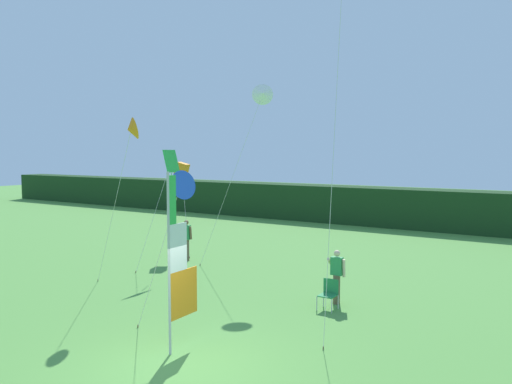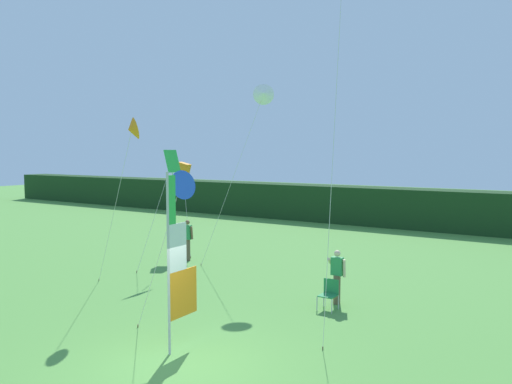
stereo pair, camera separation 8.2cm
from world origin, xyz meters
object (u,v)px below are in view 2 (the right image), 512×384
object	(u,v)px
banner_flag	(177,266)
kite_green_diamond_3	(171,165)
folding_chair	(329,292)
kite_blue_delta_0	(180,186)
kite_white_delta_6	(263,94)
person_near_banner	(337,275)
person_mid_field	(188,239)
kite_orange_delta_5	(132,130)
kite_orange_box_1	(183,171)

from	to	relation	value
banner_flag	kite_green_diamond_3	xyz separation A→B (m)	(-6.06, 6.59, 2.15)
folding_chair	kite_blue_delta_0	xyz separation A→B (m)	(-2.81, -3.47, 3.30)
kite_white_delta_6	kite_green_diamond_3	bearing A→B (deg)	-157.39
person_near_banner	person_mid_field	xyz separation A→B (m)	(-7.96, 2.31, 0.05)
kite_blue_delta_0	kite_white_delta_6	size ratio (longest dim) A/B	0.57
folding_chair	kite_white_delta_6	world-z (taller)	kite_white_delta_6
kite_orange_delta_5	kite_blue_delta_0	bearing A→B (deg)	-24.40
folding_chair	kite_orange_delta_5	distance (m)	8.14
folding_chair	kite_white_delta_6	xyz separation A→B (m)	(-4.31, 3.22, 6.46)
kite_blue_delta_0	kite_white_delta_6	distance (m)	7.55
person_near_banner	kite_blue_delta_0	distance (m)	5.74
person_near_banner	person_mid_field	distance (m)	8.29
banner_flag	person_mid_field	world-z (taller)	banner_flag
person_near_banner	kite_green_diamond_3	xyz separation A→B (m)	(-7.80, 1.15, 3.30)
person_mid_field	kite_orange_box_1	xyz separation A→B (m)	(-1.46, 1.43, 2.87)
kite_green_diamond_3	banner_flag	bearing A→B (deg)	-47.37
kite_blue_delta_0	kite_orange_delta_5	size ratio (longest dim) A/B	0.72
banner_flag	kite_blue_delta_0	distance (m)	2.46
kite_blue_delta_0	person_near_banner	bearing A→B (deg)	55.63
kite_green_diamond_3	kite_orange_delta_5	distance (m)	4.23
kite_blue_delta_0	kite_white_delta_6	bearing A→B (deg)	102.65
kite_blue_delta_0	kite_orange_box_1	size ratio (longest dim) A/B	0.99
folding_chair	kite_orange_delta_5	world-z (taller)	kite_orange_delta_5
person_mid_field	kite_white_delta_6	size ratio (longest dim) A/B	0.24
person_mid_field	kite_orange_delta_5	bearing A→B (deg)	-69.68
banner_flag	kite_orange_delta_5	bearing A→B (deg)	146.87
banner_flag	kite_blue_delta_0	world-z (taller)	banner_flag
folding_chair	kite_blue_delta_0	size ratio (longest dim) A/B	0.21
kite_orange_delta_5	person_mid_field	bearing A→B (deg)	110.32
folding_chair	kite_green_diamond_3	distance (m)	8.82
kite_orange_delta_5	kite_green_diamond_3	bearing A→B (deg)	113.88
kite_orange_box_1	kite_white_delta_6	world-z (taller)	kite_white_delta_6
kite_orange_box_1	kite_orange_delta_5	size ratio (longest dim) A/B	0.73
banner_flag	kite_green_diamond_3	bearing A→B (deg)	132.63
kite_orange_delta_5	kite_white_delta_6	world-z (taller)	kite_white_delta_6
person_near_banner	kite_orange_box_1	bearing A→B (deg)	158.35
person_mid_field	banner_flag	bearing A→B (deg)	-51.22
banner_flag	person_mid_field	distance (m)	10.00
kite_green_diamond_3	kite_orange_delta_5	size ratio (longest dim) A/B	0.82
kite_green_diamond_3	person_mid_field	bearing A→B (deg)	98.00
banner_flag	person_near_banner	bearing A→B (deg)	72.28
kite_orange_box_1	kite_white_delta_6	distance (m)	6.12
kite_blue_delta_0	kite_white_delta_6	world-z (taller)	kite_white_delta_6
person_near_banner	kite_blue_delta_0	bearing A→B (deg)	-124.37
person_near_banner	kite_orange_box_1	world-z (taller)	kite_orange_box_1
kite_blue_delta_0	kite_green_diamond_3	xyz separation A→B (m)	(-5.01, 5.23, 0.39)
kite_white_delta_6	person_near_banner	bearing A→B (deg)	-31.29
person_mid_field	kite_orange_delta_5	distance (m)	6.86
banner_flag	person_near_banner	distance (m)	5.82
kite_blue_delta_0	kite_orange_delta_5	xyz separation A→B (m)	(-3.37, 1.53, 1.63)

